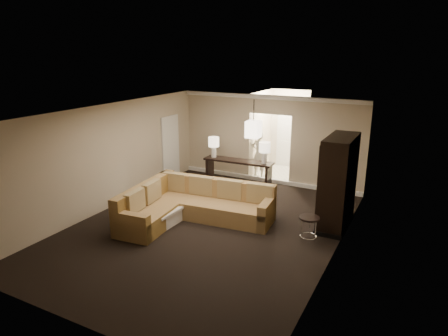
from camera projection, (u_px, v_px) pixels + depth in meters
The scene contains 19 objects.
ground at pixel (207, 228), 9.64m from camera, with size 8.00×8.00×0.00m, color black.
wall_back at pixel (269, 139), 12.64m from camera, with size 6.00×0.04×2.80m, color #BCAD8E.
wall_front at pixel (70, 244), 5.84m from camera, with size 6.00×0.04×2.80m, color #BCAD8E.
wall_left at pixel (108, 157), 10.57m from camera, with size 0.04×8.00×2.80m, color #BCAD8E.
wall_right at pixel (337, 193), 7.91m from camera, with size 0.04×8.00×2.80m, color #BCAD8E.
ceiling at pixel (206, 112), 8.84m from camera, with size 6.00×8.00×0.02m, color silver.
crown_molding at pixel (270, 97), 12.22m from camera, with size 6.00×0.10×0.12m, color white.
baseboard at pixel (267, 180), 12.98m from camera, with size 6.00×0.10×0.12m, color white.
side_door at pixel (171, 148), 13.04m from camera, with size 0.05×0.90×2.10m, color white.
foyer at pixel (283, 135), 13.81m from camera, with size 1.44×2.02×2.80m.
sectional_sofa at pixel (191, 206), 9.98m from camera, with size 3.29×2.74×0.96m.
coffee_table at pixel (159, 215), 9.86m from camera, with size 1.00×1.00×0.41m.
console_table at pixel (238, 171), 12.45m from camera, with size 2.21×0.59×0.85m.
armoire at pixel (338, 184), 9.48m from camera, with size 0.66×1.55×2.22m.
drink_table at pixel (309, 224), 8.90m from camera, with size 0.45×0.45×0.57m.
table_lamp_left at pixel (214, 144), 12.58m from camera, with size 0.34×0.34×0.65m.
table_lamp_right at pixel (265, 149), 11.89m from camera, with size 0.34×0.34×0.65m.
pendant_light at pixel (253, 129), 11.38m from camera, with size 0.38×0.38×1.09m.
person at pixel (259, 152), 13.24m from camera, with size 0.64×0.42×1.76m, color silver.
Camera 1 is at (4.43, -7.64, 4.14)m, focal length 32.00 mm.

